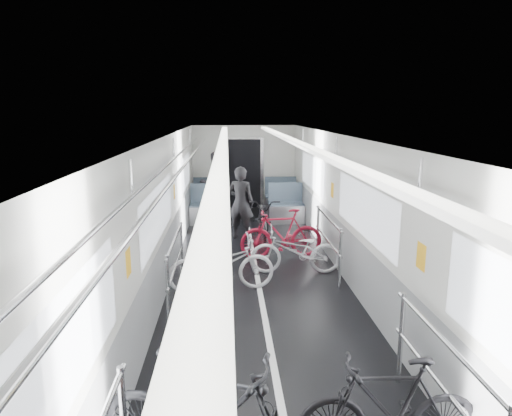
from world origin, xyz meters
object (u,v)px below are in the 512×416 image
Objects in this scene: bike_right_near at (389,409)px; bike_right_far at (281,234)px; bike_aisle at (263,218)px; bike_right_mid at (296,251)px; person_standing at (241,203)px; person_seated at (215,184)px; bike_left_far at (221,264)px.

bike_right_near is 0.93× the size of bike_right_far.
bike_right_near is 5.26m from bike_right_far.
bike_right_mid is at bearing -78.58° from bike_aisle.
bike_right_far is 0.99× the size of person_standing.
bike_left_far is at bearing 74.06° from person_seated.
bike_right_near is at bearing 116.64° from person_standing.
person_standing is (-0.49, 0.10, 0.33)m from bike_aisle.
bike_left_far is 3.07m from person_standing.
bike_right_near reaches higher than bike_right_mid.
bike_right_far is 1.65m from person_standing.
person_standing is at bearing -14.90° from bike_left_far.
bike_left_far is 1.12× the size of bike_right_near.
bike_right_mid is 0.97× the size of person_standing.
person_standing reaches higher than bike_right_mid.
bike_left_far is at bearing -42.43° from bike_right_far.
bike_aisle is at bearing -173.33° from person_standing.
person_standing reaches higher than bike_left_far.
bike_aisle is (0.89, 2.92, 0.05)m from bike_left_far.
bike_aisle is at bearing -176.12° from bike_right_far.
bike_right_far is 0.93× the size of person_seated.
person_standing is at bearing -169.86° from bike_right_near.
person_seated is at bearing -57.55° from person_standing.
bike_right_far reaches higher than bike_right_near.
bike_right_far reaches higher than bike_left_far.
person_seated reaches higher than bike_aisle.
bike_right_far is at bearing -166.55° from bike_right_mid.
person_standing is at bearing 169.67° from bike_aisle.
person_seated is (-0.62, 2.44, 0.05)m from person_standing.
person_standing is (-0.74, 1.44, 0.33)m from bike_right_far.
bike_right_mid is 0.91× the size of person_seated.
bike_right_near is at bearing 4.94° from bike_right_mid.
person_seated is at bearing -158.75° from bike_right_mid.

